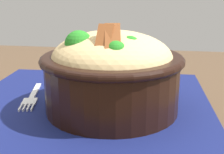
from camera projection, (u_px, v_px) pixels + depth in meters
table at (82, 141)px, 0.51m from camera, size 1.36×0.90×0.75m
placemat at (89, 101)px, 0.49m from camera, size 0.40×0.36×0.00m
bowl at (112, 71)px, 0.44m from camera, size 0.25×0.25×0.13m
fork at (32, 97)px, 0.50m from camera, size 0.04×0.13×0.00m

